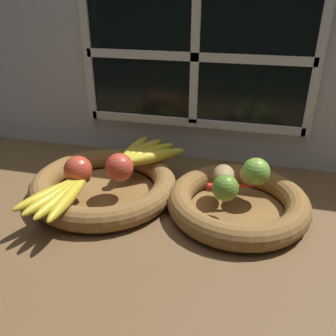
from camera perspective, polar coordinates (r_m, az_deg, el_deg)
ground_plane at (r=89.16cm, az=0.48°, el=-6.77°), size 140.00×90.00×3.00cm
back_wall at (r=105.27cm, az=4.51°, el=15.86°), size 140.00×4.60×55.00cm
fruit_bowl_left at (r=92.78cm, az=-10.22°, el=-2.74°), size 37.21×37.21×5.77cm
fruit_bowl_right at (r=85.86cm, az=11.09°, el=-5.45°), size 33.31×33.31×5.77cm
apple_red_right at (r=86.76cm, az=-7.81°, el=0.14°), size 6.90×6.90×6.90cm
apple_red_front at (r=87.64cm, az=-14.22°, el=-0.26°), size 6.73×6.73×6.73cm
banana_bunch_front at (r=82.17cm, az=-16.87°, el=-4.16°), size 11.82×20.03×2.73cm
banana_bunch_back at (r=98.02cm, az=-3.93°, el=2.39°), size 16.95×20.33×3.17cm
potato_back at (r=87.50cm, az=13.08°, el=-0.95°), size 5.78×7.30×4.60cm
potato_oblong at (r=86.14cm, az=8.88°, el=-1.12°), size 5.96×8.25×4.31cm
lime_near at (r=79.15cm, az=9.16°, el=-3.17°), size 5.94×5.94×5.94cm
lime_far at (r=86.53cm, az=13.89°, el=-0.60°), size 6.71×6.71×6.71cm
chili_pepper at (r=84.31cm, az=10.88°, el=-2.90°), size 13.51×5.53×1.90cm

